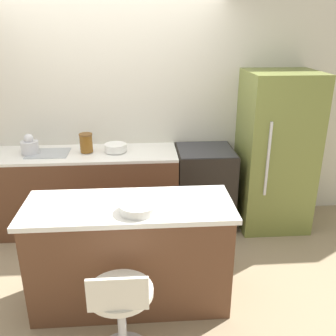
{
  "coord_description": "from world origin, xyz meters",
  "views": [
    {
      "loc": [
        0.35,
        -3.58,
        2.23
      ],
      "look_at": [
        0.58,
        -0.31,
        0.96
      ],
      "focal_mm": 40.0,
      "sensor_mm": 36.0,
      "label": 1
    }
  ],
  "objects_px": {
    "oven_range": "(204,187)",
    "mixing_bowl": "(115,148)",
    "refrigerator": "(275,152)",
    "kettle": "(30,146)",
    "stool_chair": "(121,313)"
  },
  "relations": [
    {
      "from": "oven_range",
      "to": "mixing_bowl",
      "type": "height_order",
      "value": "mixing_bowl"
    },
    {
      "from": "refrigerator",
      "to": "kettle",
      "type": "bearing_deg",
      "value": 178.98
    },
    {
      "from": "mixing_bowl",
      "to": "stool_chair",
      "type": "bearing_deg",
      "value": -86.36
    },
    {
      "from": "refrigerator",
      "to": "mixing_bowl",
      "type": "relative_size",
      "value": 7.34
    },
    {
      "from": "stool_chair",
      "to": "oven_range",
      "type": "bearing_deg",
      "value": 65.32
    },
    {
      "from": "stool_chair",
      "to": "mixing_bowl",
      "type": "relative_size",
      "value": 3.39
    },
    {
      "from": "refrigerator",
      "to": "mixing_bowl",
      "type": "distance_m",
      "value": 1.78
    },
    {
      "from": "kettle",
      "to": "stool_chair",
      "type": "bearing_deg",
      "value": -61.55
    },
    {
      "from": "oven_range",
      "to": "mixing_bowl",
      "type": "xyz_separation_m",
      "value": [
        -0.99,
        0.01,
        0.5
      ]
    },
    {
      "from": "kettle",
      "to": "refrigerator",
      "type": "bearing_deg",
      "value": -1.02
    },
    {
      "from": "oven_range",
      "to": "kettle",
      "type": "xyz_separation_m",
      "value": [
        -1.91,
        0.01,
        0.54
      ]
    },
    {
      "from": "refrigerator",
      "to": "mixing_bowl",
      "type": "xyz_separation_m",
      "value": [
        -1.78,
        0.05,
        0.08
      ]
    },
    {
      "from": "stool_chair",
      "to": "mixing_bowl",
      "type": "bearing_deg",
      "value": 93.64
    },
    {
      "from": "kettle",
      "to": "mixing_bowl",
      "type": "relative_size",
      "value": 0.89
    },
    {
      "from": "stool_chair",
      "to": "mixing_bowl",
      "type": "xyz_separation_m",
      "value": [
        -0.12,
        1.91,
        0.55
      ]
    }
  ]
}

